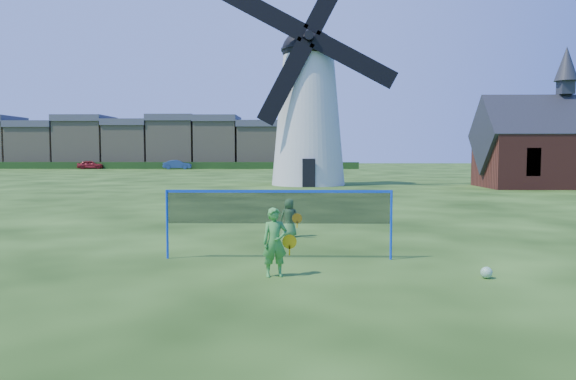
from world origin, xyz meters
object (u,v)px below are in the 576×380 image
(chapel, at_px, (563,148))
(car_right, at_px, (177,165))
(player_girl, at_px, (275,242))
(play_ball, at_px, (486,273))
(player_boy, at_px, (289,218))
(windmill, at_px, (308,108))
(car_left, at_px, (90,165))
(badminton_net, at_px, (279,208))

(chapel, relative_size, car_right, 2.82)
(player_girl, bearing_deg, play_ball, -14.49)
(player_boy, bearing_deg, windmill, -99.09)
(chapel, height_order, player_boy, chapel)
(play_ball, distance_m, car_left, 75.27)
(chapel, height_order, play_ball, chapel)
(player_girl, distance_m, car_left, 73.48)
(windmill, distance_m, player_girl, 29.73)
(chapel, height_order, car_right, chapel)
(chapel, relative_size, player_girl, 8.49)
(windmill, relative_size, player_boy, 15.15)
(car_left, bearing_deg, windmill, -151.88)
(player_boy, bearing_deg, play_ball, 121.10)
(windmill, bearing_deg, player_girl, -92.12)
(badminton_net, xyz_separation_m, car_right, (-17.11, 64.40, -0.48))
(play_ball, bearing_deg, car_right, 107.70)
(windmill, relative_size, car_left, 4.58)
(play_ball, bearing_deg, windmill, 95.70)
(car_left, bearing_deg, player_boy, -165.46)
(windmill, bearing_deg, car_right, 116.29)
(player_boy, distance_m, play_ball, 6.23)
(chapel, xyz_separation_m, badminton_net, (-18.39, -25.03, -1.54))
(player_girl, bearing_deg, windmill, 74.31)
(chapel, height_order, car_left, chapel)
(player_girl, relative_size, car_left, 0.37)
(badminton_net, bearing_deg, chapel, 53.70)
(chapel, xyz_separation_m, play_ball, (-14.38, -26.80, -2.57))
(player_girl, height_order, car_right, player_girl)
(windmill, height_order, car_left, windmill)
(windmill, relative_size, badminton_net, 3.27)
(player_girl, xyz_separation_m, player_boy, (0.18, 4.83, -0.12))
(badminton_net, relative_size, player_girl, 3.81)
(play_ball, height_order, car_right, car_right)
(badminton_net, distance_m, player_girl, 1.76)
(car_left, bearing_deg, chapel, -141.15)
(player_boy, xyz_separation_m, car_left, (-30.23, 62.23, 0.07))
(player_boy, relative_size, car_left, 0.30)
(windmill, distance_m, player_boy, 25.01)
(player_girl, xyz_separation_m, play_ball, (4.01, -0.06, -0.55))
(play_ball, bearing_deg, badminton_net, 156.29)
(windmill, bearing_deg, play_ball, -84.30)
(chapel, bearing_deg, player_boy, -129.74)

